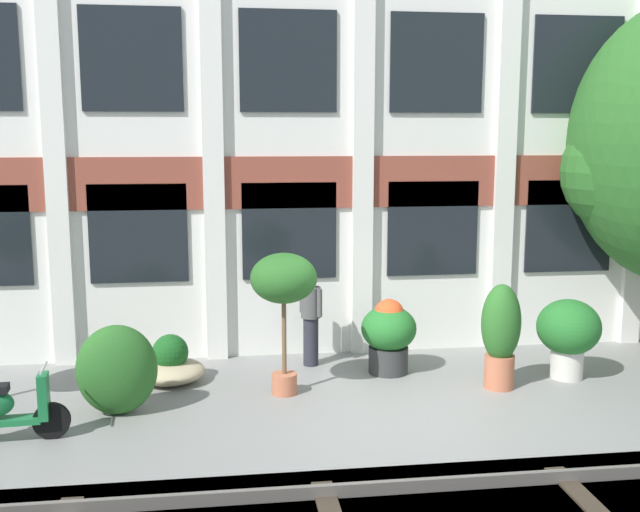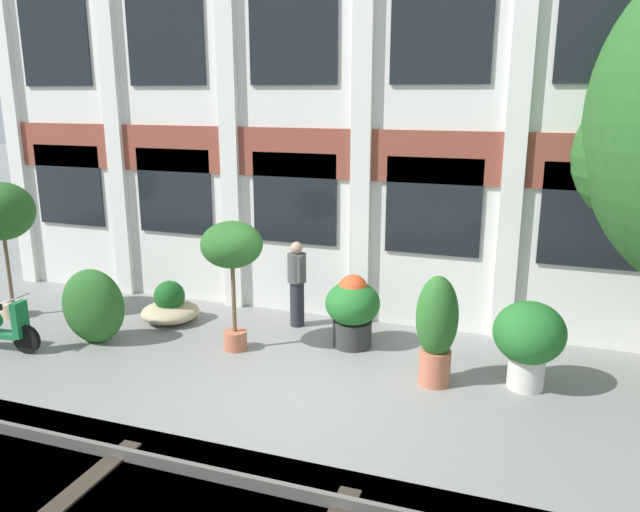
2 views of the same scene
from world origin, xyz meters
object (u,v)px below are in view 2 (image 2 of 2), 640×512
at_px(potted_plant_fluted_column, 437,327).
at_px(potted_plant_low_pan, 1,215).
at_px(potted_plant_terracotta_small, 232,251).
at_px(potted_plant_wide_bowl, 170,307).
at_px(potted_plant_ribbed_drum, 529,338).
at_px(topiary_hedge, 93,306).
at_px(potted_plant_stone_basin, 353,308).
at_px(resident_by_doorway, 297,281).

height_order(potted_plant_fluted_column, potted_plant_low_pan, potted_plant_low_pan).
height_order(potted_plant_terracotta_small, potted_plant_wide_bowl, potted_plant_terracotta_small).
bearing_deg(potted_plant_low_pan, potted_plant_wide_bowl, 14.33).
height_order(potted_plant_ribbed_drum, potted_plant_low_pan, potted_plant_low_pan).
bearing_deg(potted_plant_ribbed_drum, topiary_hedge, -174.69).
bearing_deg(topiary_hedge, potted_plant_ribbed_drum, 5.31).
bearing_deg(potted_plant_wide_bowl, potted_plant_terracotta_small, -24.24).
xyz_separation_m(potted_plant_wide_bowl, topiary_hedge, (-0.65, -1.31, 0.37)).
distance_m(potted_plant_stone_basin, potted_plant_low_pan, 6.74).
bearing_deg(potted_plant_wide_bowl, potted_plant_low_pan, -165.67).
bearing_deg(topiary_hedge, potted_plant_stone_basin, 17.23).
relative_size(potted_plant_ribbed_drum, resident_by_doorway, 0.82).
distance_m(potted_plant_fluted_column, potted_plant_low_pan, 8.19).
distance_m(potted_plant_wide_bowl, resident_by_doorway, 2.47).
bearing_deg(potted_plant_low_pan, potted_plant_stone_basin, 6.68).
height_order(potted_plant_fluted_column, topiary_hedge, potted_plant_fluted_column).
distance_m(resident_by_doorway, topiary_hedge, 3.54).
relative_size(potted_plant_terracotta_small, potted_plant_stone_basin, 1.74).
distance_m(potted_plant_stone_basin, resident_by_doorway, 1.37).
bearing_deg(potted_plant_terracotta_small, potted_plant_stone_basin, 23.77).
xyz_separation_m(potted_plant_stone_basin, potted_plant_low_pan, (-6.57, -0.77, 1.30)).
distance_m(potted_plant_terracotta_small, potted_plant_low_pan, 4.77).
bearing_deg(topiary_hedge, potted_plant_low_pan, 167.10).
height_order(potted_plant_ribbed_drum, potted_plant_wide_bowl, potted_plant_ribbed_drum).
relative_size(potted_plant_wide_bowl, topiary_hedge, 0.84).
bearing_deg(potted_plant_stone_basin, potted_plant_wide_bowl, -179.96).
xyz_separation_m(potted_plant_stone_basin, resident_by_doorway, (-1.23, 0.58, 0.17)).
distance_m(potted_plant_ribbed_drum, potted_plant_low_pan, 9.47).
relative_size(potted_plant_terracotta_small, resident_by_doorway, 1.37).
relative_size(potted_plant_low_pan, topiary_hedge, 2.00).
bearing_deg(potted_plant_wide_bowl, potted_plant_ribbed_drum, -5.82).
relative_size(potted_plant_ribbed_drum, topiary_hedge, 1.00).
bearing_deg(potted_plant_stone_basin, topiary_hedge, -162.77).
xyz_separation_m(potted_plant_terracotta_small, potted_plant_fluted_column, (3.36, -0.18, -0.81)).
relative_size(potted_plant_ribbed_drum, potted_plant_wide_bowl, 1.20).
height_order(potted_plant_fluted_column, potted_plant_wide_bowl, potted_plant_fluted_column).
distance_m(potted_plant_terracotta_small, potted_plant_stone_basin, 2.22).
bearing_deg(potted_plant_terracotta_small, potted_plant_fluted_column, -3.01).
distance_m(potted_plant_terracotta_small, potted_plant_ribbed_drum, 4.72).
xyz_separation_m(potted_plant_terracotta_small, potted_plant_low_pan, (-4.76, 0.03, 0.28)).
bearing_deg(resident_by_doorway, potted_plant_low_pan, -21.15).
xyz_separation_m(potted_plant_low_pan, potted_plant_wide_bowl, (3.00, 0.77, -1.70)).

